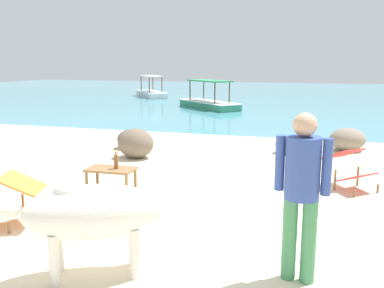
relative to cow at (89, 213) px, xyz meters
name	(u,v)px	position (x,y,z in m)	size (l,w,h in m)	color
sand_beach	(118,227)	(-0.31, 1.22, -0.66)	(18.00, 14.00, 0.04)	beige
water_surface	(276,97)	(-0.31, 23.22, -0.68)	(60.00, 36.00, 0.03)	teal
cow	(89,213)	(0.00, 0.00, 0.00)	(1.68, 1.09, 0.97)	silver
low_bench_table	(111,172)	(-1.04, 2.46, -0.30)	(0.77, 0.46, 0.40)	brown
bottle	(116,161)	(-0.95, 2.46, -0.12)	(0.07, 0.07, 0.30)	brown
deck_chair_near	(11,197)	(-1.61, 0.84, -0.25)	(0.90, 0.75, 0.68)	brown
deck_chair_far	(350,166)	(2.64, 3.74, -0.25)	(0.91, 0.92, 0.68)	brown
person_standing	(302,185)	(1.95, 0.47, 0.31)	(0.51, 0.32, 1.62)	#428956
shore_rock_large	(347,139)	(2.82, 6.99, -0.37)	(0.85, 0.78, 0.54)	gray
shore_rock_medium	(136,143)	(-1.68, 4.86, -0.31)	(0.81, 0.72, 0.65)	#6B5B4C
shore_rock_small	(288,145)	(1.50, 6.25, -0.44)	(0.59, 0.45, 0.40)	brown
shore_rock_flat	(130,139)	(-2.26, 5.82, -0.41)	(0.69, 0.60, 0.45)	brown
boat_white	(151,92)	(-7.69, 20.75, -0.39)	(3.09, 3.65, 1.29)	white
boat_green	(209,102)	(-2.66, 15.33, -0.39)	(3.46, 3.36, 1.29)	#338E66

